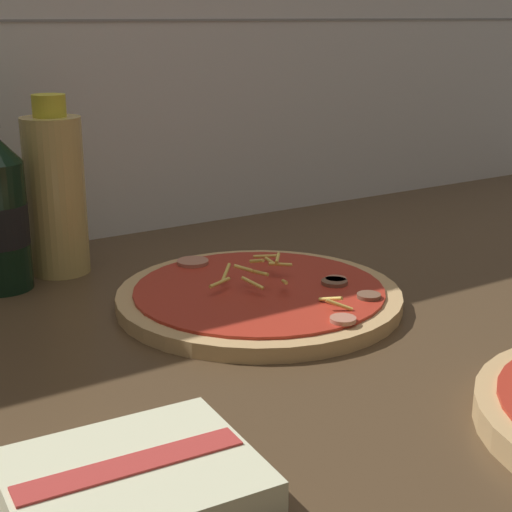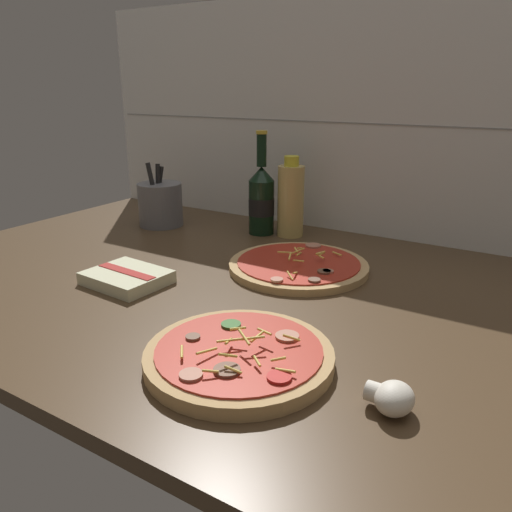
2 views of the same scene
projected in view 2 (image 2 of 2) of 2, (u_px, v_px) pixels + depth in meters
The scene contains 9 objects.
counter_slab at pixel (266, 296), 93.31cm from camera, with size 160.00×90.00×2.50cm.
tile_backsplash at pixel (363, 123), 120.58cm from camera, with size 160.00×1.13×60.00cm.
pizza_near at pixel (239, 356), 68.26cm from camera, with size 26.08×26.08×5.16cm.
pizza_far at pixel (299, 266), 102.99cm from camera, with size 28.75×28.75×5.01cm.
beer_bottle at pixel (261, 199), 125.93cm from camera, with size 6.53×6.53×25.84cm.
oil_bottle at pixel (291, 200), 124.04cm from camera, with size 6.60×6.60×20.00cm.
mushroom_left at pixel (392, 398), 57.82cm from camera, with size 5.66×5.39×3.77cm.
utensil_crock at pixel (160, 204), 134.46cm from camera, with size 11.78×11.78×17.21cm.
dish_towel at pixel (127, 277), 95.78cm from camera, with size 15.44×12.92×2.56cm.
Camera 2 is at (43.46, -74.00, 38.72)cm, focal length 35.00 mm.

